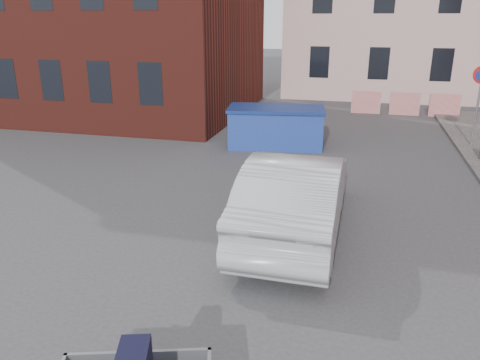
# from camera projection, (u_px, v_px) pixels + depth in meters

# --- Properties ---
(ground) EXTENTS (120.00, 120.00, 0.00)m
(ground) POSITION_uv_depth(u_px,v_px,m) (224.00, 259.00, 8.65)
(ground) COLOR #38383A
(ground) RESTS_ON ground
(far_building) EXTENTS (6.00, 6.00, 8.00)m
(far_building) POSITION_uv_depth(u_px,v_px,m) (33.00, 21.00, 32.14)
(far_building) COLOR maroon
(far_building) RESTS_ON ground
(no_parking_sign) EXTENTS (0.60, 0.09, 2.65)m
(no_parking_sign) POSITION_uv_depth(u_px,v_px,m) (480.00, 89.00, 15.26)
(no_parking_sign) COLOR gray
(no_parking_sign) RESTS_ON sidewalk
(barriers) EXTENTS (4.70, 0.18, 1.00)m
(barriers) POSITION_uv_depth(u_px,v_px,m) (405.00, 104.00, 21.22)
(barriers) COLOR red
(barriers) RESTS_ON ground
(dumpster) EXTENTS (3.44, 2.11, 1.36)m
(dumpster) POSITION_uv_depth(u_px,v_px,m) (276.00, 127.00, 16.00)
(dumpster) COLOR #2341A6
(dumpster) RESTS_ON ground
(silver_car) EXTENTS (1.82, 5.14, 1.69)m
(silver_car) POSITION_uv_depth(u_px,v_px,m) (296.00, 194.00, 9.46)
(silver_car) COLOR #ADB0B4
(silver_car) RESTS_ON ground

